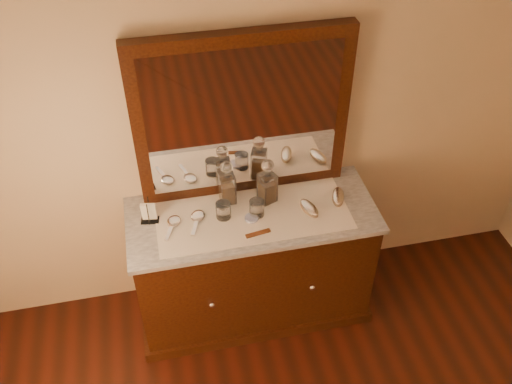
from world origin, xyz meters
The scene contains 18 objects.
dresser_cabinet centered at (0.00, 1.96, 0.41)m, with size 1.40×0.55×0.82m, color black.
dresser_plinth centered at (0.00, 1.96, 0.04)m, with size 1.46×0.59×0.08m, color black.
knob_left centered at (-0.30, 1.67, 0.45)m, with size 0.04×0.04×0.04m, color silver.
knob_right centered at (0.30, 1.67, 0.45)m, with size 0.04×0.04×0.04m, color silver.
marble_top centered at (0.00, 1.96, 0.83)m, with size 1.44×0.59×0.03m, color silver.
mirror_frame centered at (0.00, 2.20, 1.35)m, with size 1.20×0.08×1.00m, color black.
mirror_glass centered at (0.00, 2.17, 1.35)m, with size 1.06×0.01×0.86m, color white.
lace_runner centered at (0.00, 1.94, 0.85)m, with size 1.10×0.45×0.00m, color white.
pin_dish centered at (-0.01, 1.91, 0.86)m, with size 0.08×0.08×0.01m, color white.
comb centered at (0.00, 1.79, 0.86)m, with size 0.14×0.03×0.01m, color brown.
napkin_rack centered at (-0.58, 2.02, 0.91)m, with size 0.11×0.08×0.15m.
decanter_left centered at (-0.12, 2.09, 0.97)m, with size 0.09×0.09×0.29m.
decanter_right centered at (0.11, 2.05, 0.97)m, with size 0.12×0.12×0.29m.
brush_near centered at (0.32, 1.90, 0.88)m, with size 0.11×0.17×0.04m.
brush_far centered at (0.52, 1.96, 0.88)m, with size 0.11×0.17×0.04m.
hand_mirror_outer centered at (-0.45, 1.96, 0.86)m, with size 0.12×0.20×0.02m.
hand_mirror_inner centered at (-0.31, 1.97, 0.86)m, with size 0.11×0.21×0.02m.
tumblers centered at (-0.07, 1.95, 0.90)m, with size 0.28×0.11×0.10m.
Camera 1 is at (-0.47, -0.31, 3.05)m, focal length 39.11 mm.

